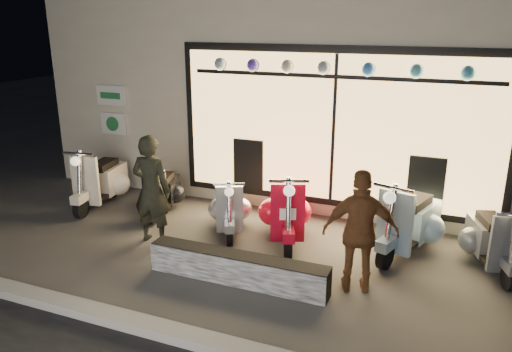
{
  "coord_description": "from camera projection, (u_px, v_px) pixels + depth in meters",
  "views": [
    {
      "loc": [
        2.63,
        -5.89,
        3.28
      ],
      "look_at": [
        -0.02,
        0.6,
        1.05
      ],
      "focal_mm": 35.0,
      "sensor_mm": 36.0,
      "label": 1
    }
  ],
  "objects": [
    {
      "name": "man",
      "position": [
        152.0,
        189.0,
        7.43
      ],
      "size": [
        0.63,
        0.44,
        1.67
      ],
      "primitive_type": "imported",
      "rotation": [
        0.0,
        0.0,
        3.2
      ],
      "color": "black",
      "rests_on": "ground"
    },
    {
      "name": "scooter_cream",
      "position": [
        103.0,
        180.0,
        9.17
      ],
      "size": [
        0.65,
        1.54,
        1.09
      ],
      "rotation": [
        0.0,
        0.0,
        0.16
      ],
      "color": "black",
      "rests_on": "ground"
    },
    {
      "name": "kerb",
      "position": [
        167.0,
        332.0,
        5.36
      ],
      "size": [
        40.0,
        0.25,
        0.12
      ],
      "primitive_type": "cube",
      "color": "slate",
      "rests_on": "ground"
    },
    {
      "name": "graffiti_barrier",
      "position": [
        238.0,
        268.0,
        6.42
      ],
      "size": [
        2.42,
        0.28,
        0.4
      ],
      "primitive_type": "cube",
      "color": "black",
      "rests_on": "ground"
    },
    {
      "name": "shop_building",
      "position": [
        333.0,
        74.0,
        10.9
      ],
      "size": [
        10.2,
        6.23,
        4.2
      ],
      "color": "beige",
      "rests_on": "ground"
    },
    {
      "name": "scooter_grey",
      "position": [
        491.0,
        238.0,
        6.86
      ],
      "size": [
        0.71,
        1.35,
        0.97
      ],
      "rotation": [
        0.0,
        0.0,
        0.31
      ],
      "color": "black",
      "rests_on": "ground"
    },
    {
      "name": "woman",
      "position": [
        361.0,
        232.0,
        6.07
      ],
      "size": [
        0.99,
        0.6,
        1.58
      ],
      "primitive_type": "imported",
      "rotation": [
        0.0,
        0.0,
        3.39
      ],
      "color": "brown",
      "rests_on": "ground"
    },
    {
      "name": "ground",
      "position": [
        242.0,
        258.0,
        7.14
      ],
      "size": [
        40.0,
        40.0,
        0.0
      ],
      "primitive_type": "plane",
      "color": "#383533",
      "rests_on": "ground"
    },
    {
      "name": "scooter_black",
      "position": [
        164.0,
        191.0,
        8.81
      ],
      "size": [
        0.62,
        1.27,
        0.9
      ],
      "rotation": [
        0.0,
        0.0,
        0.26
      ],
      "color": "black",
      "rests_on": "ground"
    },
    {
      "name": "scooter_silver",
      "position": [
        230.0,
        206.0,
        8.06
      ],
      "size": [
        0.77,
        1.26,
        0.92
      ],
      "rotation": [
        0.0,
        0.0,
        0.43
      ],
      "color": "black",
      "rests_on": "ground"
    },
    {
      "name": "scooter_red",
      "position": [
        285.0,
        209.0,
        7.77
      ],
      "size": [
        0.87,
        1.52,
        1.1
      ],
      "rotation": [
        0.0,
        0.0,
        0.38
      ],
      "color": "black",
      "rests_on": "ground"
    },
    {
      "name": "scooter_blue",
      "position": [
        411.0,
        221.0,
        7.29
      ],
      "size": [
        0.81,
        1.56,
        1.12
      ],
      "rotation": [
        0.0,
        0.0,
        -0.31
      ],
      "color": "black",
      "rests_on": "ground"
    }
  ]
}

